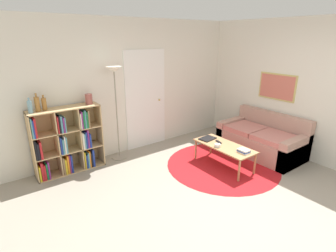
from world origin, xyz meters
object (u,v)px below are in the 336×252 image
(couch, at_px, (263,140))
(bowl, at_px, (218,145))
(vase_on_shelf, at_px, (89,99))
(bottle_left, at_px, (30,107))
(laptop, at_px, (208,139))
(floor_lamp, at_px, (115,86))
(bookshelf, at_px, (67,142))
(bottle_right, at_px, (44,104))
(coffee_table, at_px, (224,147))
(bottle_middle, at_px, (37,104))

(couch, height_order, bowl, couch)
(bowl, height_order, vase_on_shelf, vase_on_shelf)
(bottle_left, xyz_separation_m, vase_on_shelf, (0.93, 0.03, -0.01))
(couch, xyz_separation_m, laptop, (-1.12, 0.45, 0.14))
(floor_lamp, height_order, bowl, floor_lamp)
(bookshelf, relative_size, bottle_right, 4.67)
(coffee_table, distance_m, bowl, 0.17)
(couch, relative_size, bowl, 14.79)
(bookshelf, distance_m, bottle_middle, 0.81)
(bookshelf, xyz_separation_m, bottle_right, (-0.25, 0.02, 0.71))
(coffee_table, xyz_separation_m, bottle_left, (-2.79, 1.46, 0.88))
(floor_lamp, distance_m, laptop, 1.98)
(couch, relative_size, coffee_table, 1.43)
(bottle_middle, relative_size, vase_on_shelf, 1.63)
(coffee_table, xyz_separation_m, bottle_right, (-2.57, 1.51, 0.88))
(coffee_table, bearing_deg, vase_on_shelf, 141.39)
(floor_lamp, distance_m, bottle_right, 1.21)
(bottle_left, distance_m, vase_on_shelf, 0.93)
(bookshelf, xyz_separation_m, coffee_table, (2.32, -1.49, -0.17))
(vase_on_shelf, bearing_deg, bookshelf, 179.60)
(floor_lamp, bearing_deg, laptop, -37.75)
(floor_lamp, height_order, coffee_table, floor_lamp)
(couch, relative_size, vase_on_shelf, 9.08)
(bookshelf, height_order, bottle_right, bottle_right)
(bookshelf, distance_m, bowl, 2.62)
(coffee_table, relative_size, bottle_left, 4.67)
(floor_lamp, distance_m, bottle_left, 1.42)
(coffee_table, height_order, bottle_left, bottle_left)
(couch, relative_size, bottle_right, 6.55)
(bowl, bearing_deg, laptop, 71.69)
(vase_on_shelf, bearing_deg, coffee_table, -38.61)
(floor_lamp, bearing_deg, bottle_right, 176.57)
(floor_lamp, xyz_separation_m, couch, (2.47, -1.49, -1.14))
(laptop, distance_m, bottle_right, 2.90)
(vase_on_shelf, bearing_deg, bottle_left, -178.17)
(couch, height_order, bottle_left, bottle_left)
(bookshelf, relative_size, vase_on_shelf, 6.47)
(bottle_left, height_order, bottle_middle, bottle_middle)
(bookshelf, xyz_separation_m, couch, (3.41, -1.54, -0.26))
(laptop, bearing_deg, bottle_left, 158.99)
(laptop, bearing_deg, bottle_middle, 157.49)
(bottle_right, bearing_deg, laptop, -23.69)
(bottle_middle, height_order, vase_on_shelf, bottle_middle)
(bottle_left, bearing_deg, coffee_table, -27.60)
(bottle_middle, bearing_deg, coffee_table, -29.19)
(coffee_table, relative_size, bowl, 10.37)
(bookshelf, distance_m, bottle_right, 0.75)
(bookshelf, relative_size, coffee_table, 1.02)
(floor_lamp, relative_size, vase_on_shelf, 9.95)
(bottle_left, bearing_deg, bottle_middle, 18.78)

